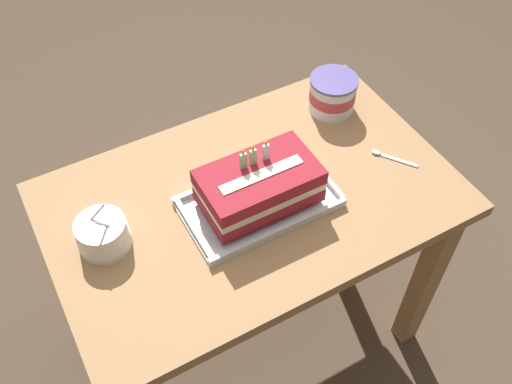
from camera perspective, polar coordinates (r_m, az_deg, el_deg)
ground_plane at (r=2.08m, az=-0.31°, el=-13.51°), size 8.00×8.00×0.00m
dining_table at (r=1.56m, az=-0.40°, el=-3.32°), size 1.03×0.65×0.74m
foil_tray at (r=1.43m, az=0.43°, el=-1.05°), size 0.38×0.22×0.02m
birthday_cake at (r=1.38m, az=0.45°, el=0.72°), size 0.28×0.16×0.16m
bowl_stack at (r=1.38m, az=-14.98°, el=-4.08°), size 0.12×0.12×0.12m
ice_cream_tub at (r=1.67m, az=7.60°, el=9.63°), size 0.14×0.14×0.11m
serving_spoon_near_tray at (r=1.59m, az=12.80°, el=3.52°), size 0.09×0.11×0.01m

